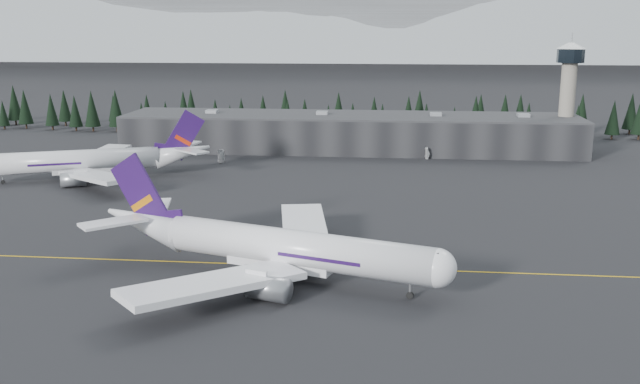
# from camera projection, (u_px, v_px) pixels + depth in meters

# --- Properties ---
(ground) EXTENTS (1400.00, 1400.00, 0.00)m
(ground) POSITION_uv_depth(u_px,v_px,m) (309.00, 263.00, 134.02)
(ground) COLOR black
(ground) RESTS_ON ground
(taxiline) EXTENTS (400.00, 0.40, 0.02)m
(taxiline) POSITION_uv_depth(u_px,v_px,m) (308.00, 266.00, 132.08)
(taxiline) COLOR gold
(taxiline) RESTS_ON ground
(terminal) EXTENTS (160.00, 30.00, 12.60)m
(terminal) POSITION_uv_depth(u_px,v_px,m) (350.00, 132.00, 253.62)
(terminal) COLOR black
(terminal) RESTS_ON ground
(control_tower) EXTENTS (10.00, 10.00, 37.70)m
(control_tower) POSITION_uv_depth(u_px,v_px,m) (568.00, 85.00, 245.16)
(control_tower) COLOR gray
(control_tower) RESTS_ON ground
(treeline) EXTENTS (360.00, 20.00, 15.00)m
(treeline) POSITION_uv_depth(u_px,v_px,m) (356.00, 116.00, 289.17)
(treeline) COLOR black
(treeline) RESTS_ON ground
(mountain_ridge) EXTENTS (4400.00, 900.00, 420.00)m
(mountain_ridge) POSITION_uv_depth(u_px,v_px,m) (384.00, 54.00, 1102.34)
(mountain_ridge) COLOR white
(mountain_ridge) RESTS_ON ground
(jet_main) EXTENTS (67.32, 60.67, 20.33)m
(jet_main) POSITION_uv_depth(u_px,v_px,m) (266.00, 245.00, 125.62)
(jet_main) COLOR white
(jet_main) RESTS_ON ground
(jet_parked) EXTENTS (63.44, 56.56, 19.36)m
(jet_parked) POSITION_uv_depth(u_px,v_px,m) (95.00, 160.00, 205.66)
(jet_parked) COLOR silver
(jet_parked) RESTS_ON ground
(gse_vehicle_a) EXTENTS (2.53, 4.76, 1.27)m
(gse_vehicle_a) POSITION_uv_depth(u_px,v_px,m) (222.00, 161.00, 230.45)
(gse_vehicle_a) COLOR silver
(gse_vehicle_a) RESTS_ON ground
(gse_vehicle_b) EXTENTS (4.37, 2.53, 1.40)m
(gse_vehicle_b) POSITION_uv_depth(u_px,v_px,m) (427.00, 157.00, 236.79)
(gse_vehicle_b) COLOR silver
(gse_vehicle_b) RESTS_ON ground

